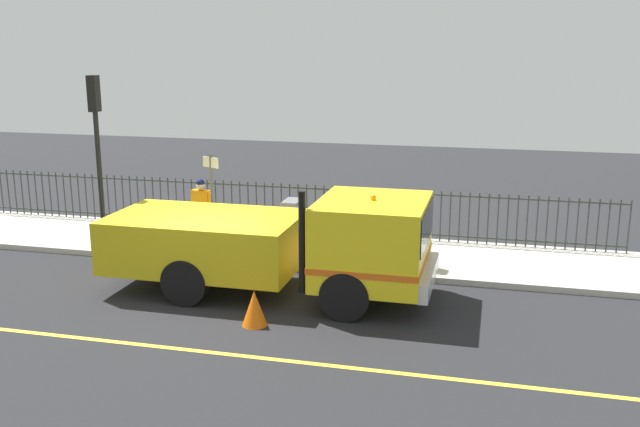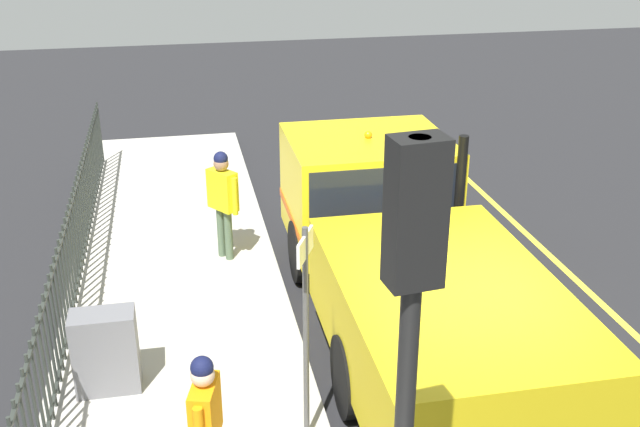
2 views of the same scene
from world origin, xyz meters
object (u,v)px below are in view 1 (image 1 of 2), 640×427
Objects in this scene: utility_cabinet at (292,219)px; street_sign at (212,194)px; work_truck at (293,240)px; traffic_light_near at (96,128)px; pedestrian_distant at (201,204)px; worker_standing at (406,219)px; traffic_cone at (254,308)px.

utility_cabinet is 0.40× the size of street_sign.
work_truck reaches higher than utility_cabinet.
traffic_light_near is 5.37m from utility_cabinet.
work_truck is at bearing -25.74° from pedestrian_distant.
pedestrian_distant is at bearing -130.39° from work_truck.
pedestrian_distant reaches higher than utility_cabinet.
worker_standing is 3.63m from utility_cabinet.
pedestrian_distant is (0.57, 5.28, -0.06)m from worker_standing.
pedestrian_distant is 1.40m from street_sign.
utility_cabinet is at bearing 41.64° from pedestrian_distant.
street_sign reaches higher than pedestrian_distant.
worker_standing is (2.19, -2.05, 0.04)m from work_truck.
street_sign is (-0.49, 4.54, 0.46)m from worker_standing.
street_sign is at bearing -124.27° from work_truck.
worker_standing reaches higher than utility_cabinet.
worker_standing is 1.06× the size of pedestrian_distant.
pedestrian_distant is at bearing -42.42° from worker_standing.
work_truck is 10.13× the size of traffic_cone.
traffic_light_near is (-1.15, 2.11, 1.99)m from pedestrian_distant.
work_truck is 3.06m from street_sign.
traffic_light_near is at bearing -31.73° from worker_standing.
traffic_cone is 4.33m from street_sign.
utility_cabinet is 1.49× the size of traffic_cone.
traffic_cone is (-4.52, -2.98, -0.83)m from pedestrian_distant.
street_sign is (0.09, -2.85, -1.47)m from traffic_light_near.
traffic_light_near is (1.61, 5.34, 1.97)m from work_truck.
worker_standing is 1.77× the size of utility_cabinet.
utility_cabinet is (2.21, -4.20, -2.51)m from traffic_light_near.
work_truck is 5.92m from traffic_light_near.
worker_standing is at bearing 87.78° from traffic_light_near.
utility_cabinet is (1.06, -2.09, -0.52)m from pedestrian_distant.
utility_cabinet is at bearing -63.34° from worker_standing.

